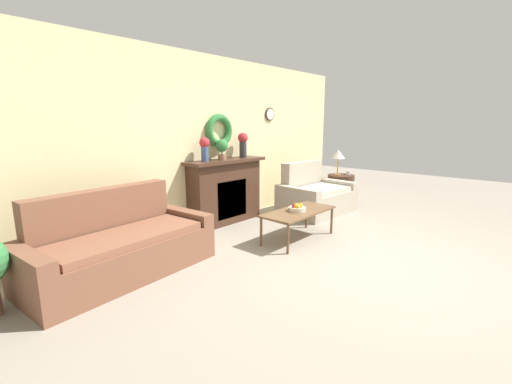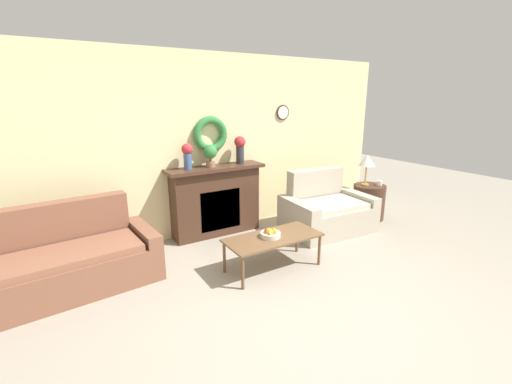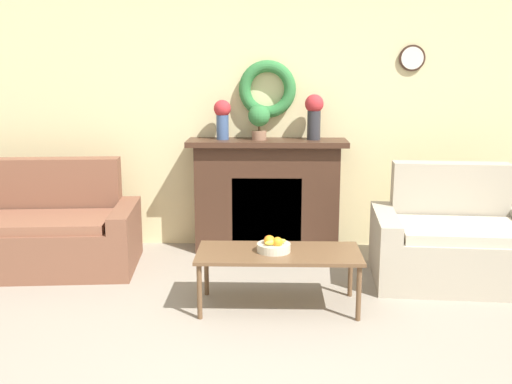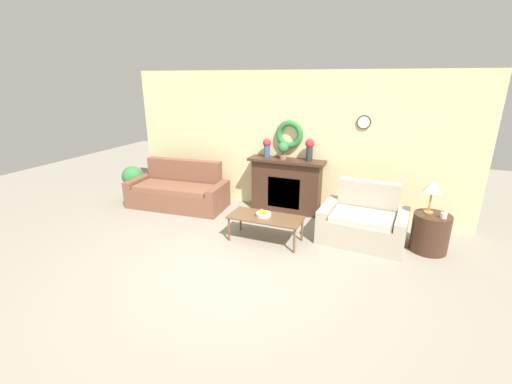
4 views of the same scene
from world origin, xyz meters
name	(u,v)px [view 2 (image 2 of 4)]	position (x,y,z in m)	size (l,w,h in m)	color
ground_plane	(331,323)	(0.00, 0.00, 0.00)	(16.00, 16.00, 0.00)	gray
wall_back	(206,146)	(0.00, 2.79, 1.36)	(6.80, 0.18, 2.70)	beige
fireplace	(216,200)	(0.04, 2.58, 0.54)	(1.49, 0.41, 1.07)	#42281C
couch_left	(60,263)	(-2.11, 2.01, 0.31)	(2.07, 1.04, 0.93)	brown
loveseat_right	(326,211)	(1.61, 1.82, 0.31)	(1.39, 1.02, 0.93)	#B2A893
coffee_table	(273,239)	(0.14, 1.18, 0.39)	(1.19, 0.53, 0.43)	brown
fruit_bowl	(270,234)	(0.10, 1.18, 0.47)	(0.25, 0.25, 0.12)	beige
side_table_by_loveseat	(368,202)	(2.60, 1.82, 0.30)	(0.54, 0.54, 0.60)	#42281C
table_lamp	(367,161)	(2.53, 1.88, 1.02)	(0.28, 0.28, 0.53)	#B28E42
mug	(380,183)	(2.72, 1.73, 0.64)	(0.09, 0.09, 0.08)	silver
vase_on_mantel_left	(187,154)	(-0.38, 2.59, 1.28)	(0.16, 0.16, 0.37)	#3D5684
vase_on_mantel_right	(240,148)	(0.47, 2.59, 1.32)	(0.17, 0.17, 0.42)	#2D2D33
potted_plant_on_mantel	(210,154)	(-0.04, 2.57, 1.27)	(0.20, 0.20, 0.33)	#8E664C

